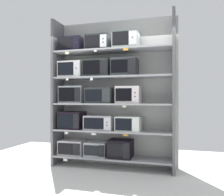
% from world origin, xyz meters
% --- Properties ---
extents(ground, '(6.22, 6.00, 0.02)m').
position_xyz_m(ground, '(0.00, -1.00, -0.01)').
color(ground, silver).
extents(back_panel, '(2.42, 0.04, 2.85)m').
position_xyz_m(back_panel, '(0.00, 0.26, 1.42)').
color(back_panel, '#B2B2AD').
rests_on(back_panel, ground).
extents(upright_left, '(0.05, 0.48, 2.85)m').
position_xyz_m(upright_left, '(-1.14, 0.00, 1.42)').
color(upright_left, '#5B5B5E').
rests_on(upright_left, ground).
extents(upright_right, '(0.05, 0.48, 2.85)m').
position_xyz_m(upright_right, '(1.14, 0.00, 1.42)').
color(upright_right, '#5B5B5E').
rests_on(upright_right, ground).
extents(shelf_0, '(2.22, 0.48, 0.03)m').
position_xyz_m(shelf_0, '(0.00, 0.00, 0.19)').
color(shelf_0, '#99999E').
rests_on(shelf_0, ground).
extents(microwave_0, '(0.49, 0.40, 0.28)m').
position_xyz_m(microwave_0, '(-0.81, -0.00, 0.34)').
color(microwave_0, '#BDB7BE').
rests_on(microwave_0, shelf_0).
extents(microwave_1, '(0.43, 0.35, 0.27)m').
position_xyz_m(microwave_1, '(-0.30, -0.00, 0.34)').
color(microwave_1, '#9FA3A6').
rests_on(microwave_1, shelf_0).
extents(microwave_2, '(0.43, 0.41, 0.33)m').
position_xyz_m(microwave_2, '(0.17, -0.00, 0.37)').
color(microwave_2, black).
rests_on(microwave_2, shelf_0).
extents(price_tag_0, '(0.08, 0.00, 0.05)m').
position_xyz_m(price_tag_0, '(-0.85, -0.24, 0.14)').
color(price_tag_0, white).
extents(shelf_1, '(2.22, 0.48, 0.03)m').
position_xyz_m(shelf_1, '(0.00, 0.00, 0.69)').
color(shelf_1, '#99999E').
extents(microwave_3, '(0.46, 0.41, 0.34)m').
position_xyz_m(microwave_3, '(-0.82, -0.00, 0.88)').
color(microwave_3, black).
rests_on(microwave_3, shelf_1).
extents(microwave_4, '(0.55, 0.37, 0.27)m').
position_xyz_m(microwave_4, '(-0.25, -0.00, 0.84)').
color(microwave_4, '#B2B0BC').
rests_on(microwave_4, shelf_1).
extents(microwave_5, '(0.45, 0.39, 0.27)m').
position_xyz_m(microwave_5, '(0.32, -0.00, 0.84)').
color(microwave_5, silver).
rests_on(microwave_5, shelf_1).
extents(price_tag_1, '(0.07, 0.00, 0.04)m').
position_xyz_m(price_tag_1, '(-0.83, -0.24, 0.65)').
color(price_tag_1, white).
extents(price_tag_2, '(0.09, 0.00, 0.04)m').
position_xyz_m(price_tag_2, '(-0.28, -0.24, 0.65)').
color(price_tag_2, white).
extents(price_tag_3, '(0.08, 0.00, 0.03)m').
position_xyz_m(price_tag_3, '(0.31, -0.24, 0.66)').
color(price_tag_3, orange).
extents(shelf_2, '(2.22, 0.48, 0.03)m').
position_xyz_m(shelf_2, '(0.00, 0.00, 1.20)').
color(shelf_2, '#99999E').
extents(microwave_6, '(0.48, 0.34, 0.34)m').
position_xyz_m(microwave_6, '(-0.81, -0.00, 1.38)').
color(microwave_6, '#9AA0A8').
rests_on(microwave_6, shelf_2).
extents(microwave_7, '(0.51, 0.41, 0.29)m').
position_xyz_m(microwave_7, '(-0.24, -0.00, 1.36)').
color(microwave_7, '#2E3434').
rests_on(microwave_7, shelf_2).
extents(microwave_8, '(0.44, 0.36, 0.32)m').
position_xyz_m(microwave_8, '(0.32, -0.00, 1.37)').
color(microwave_8, silver).
rests_on(microwave_8, shelf_2).
extents(price_tag_4, '(0.06, 0.00, 0.03)m').
position_xyz_m(price_tag_4, '(0.29, -0.24, 1.16)').
color(price_tag_4, beige).
extents(shelf_3, '(2.22, 0.48, 0.03)m').
position_xyz_m(shelf_3, '(0.00, 0.00, 1.70)').
color(shelf_3, '#99999E').
extents(microwave_9, '(0.48, 0.41, 0.31)m').
position_xyz_m(microwave_9, '(-0.81, -0.00, 1.87)').
color(microwave_9, silver).
rests_on(microwave_9, shelf_3).
extents(microwave_10, '(0.50, 0.43, 0.32)m').
position_xyz_m(microwave_10, '(-0.28, -0.00, 1.88)').
color(microwave_10, '#28302B').
rests_on(microwave_10, shelf_3).
extents(microwave_11, '(0.46, 0.41, 0.33)m').
position_xyz_m(microwave_11, '(0.25, -0.00, 1.88)').
color(microwave_11, '#2E3337').
rests_on(microwave_11, shelf_3).
extents(price_tag_5, '(0.05, 0.00, 0.04)m').
position_xyz_m(price_tag_5, '(-0.81, -0.24, 1.66)').
color(price_tag_5, white).
extents(price_tag_6, '(0.05, 0.00, 0.05)m').
position_xyz_m(price_tag_6, '(-0.32, -0.24, 1.66)').
color(price_tag_6, white).
extents(shelf_4, '(2.22, 0.48, 0.03)m').
position_xyz_m(shelf_4, '(0.00, 0.00, 2.21)').
color(shelf_4, '#99999E').
extents(microwave_12, '(0.46, 0.38, 0.28)m').
position_xyz_m(microwave_12, '(-0.82, -0.00, 2.36)').
color(microwave_12, black).
rests_on(microwave_12, shelf_4).
extents(microwave_13, '(0.45, 0.38, 0.28)m').
position_xyz_m(microwave_13, '(-0.27, -0.00, 2.37)').
color(microwave_13, '#262A30').
rests_on(microwave_13, shelf_4).
extents(microwave_14, '(0.47, 0.42, 0.31)m').
position_xyz_m(microwave_14, '(0.28, -0.00, 2.38)').
color(microwave_14, '#96A4A0').
rests_on(microwave_14, shelf_4).
extents(price_tag_7, '(0.08, 0.00, 0.05)m').
position_xyz_m(price_tag_7, '(-0.81, -0.24, 2.16)').
color(price_tag_7, beige).
extents(price_tag_8, '(0.05, 0.00, 0.03)m').
position_xyz_m(price_tag_8, '(-0.25, -0.24, 2.17)').
color(price_tag_8, white).
extents(price_tag_9, '(0.09, 0.00, 0.04)m').
position_xyz_m(price_tag_9, '(0.32, -0.24, 2.17)').
color(price_tag_9, orange).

